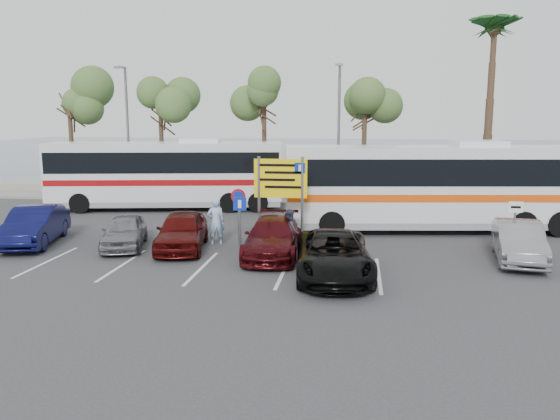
# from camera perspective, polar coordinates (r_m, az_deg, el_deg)

# --- Properties ---
(ground) EXTENTS (120.00, 120.00, 0.00)m
(ground) POSITION_cam_1_polar(r_m,az_deg,el_deg) (20.01, -4.07, -5.40)
(ground) COLOR #323134
(ground) RESTS_ON ground
(kerb_strip) EXTENTS (44.00, 2.40, 0.15)m
(kerb_strip) POSITION_cam_1_polar(r_m,az_deg,el_deg) (33.52, 0.90, 0.98)
(kerb_strip) COLOR gray
(kerb_strip) RESTS_ON ground
(seawall) EXTENTS (48.00, 0.80, 0.60)m
(seawall) POSITION_cam_1_polar(r_m,az_deg,el_deg) (35.45, 1.30, 1.84)
(seawall) COLOR gray
(seawall) RESTS_ON ground
(sea) EXTENTS (140.00, 140.00, 0.00)m
(sea) POSITION_cam_1_polar(r_m,az_deg,el_deg) (79.15, 5.03, 6.05)
(sea) COLOR #3D5562
(sea) RESTS_ON ground
(tree_far_left) EXTENTS (3.20, 3.20, 7.60)m
(tree_far_left) POSITION_cam_1_polar(r_m,az_deg,el_deg) (37.52, -21.22, 10.86)
(tree_far_left) COLOR #382619
(tree_far_left) RESTS_ON kerb_strip
(tree_left) EXTENTS (3.20, 3.20, 7.20)m
(tree_left) POSITION_cam_1_polar(r_m,az_deg,el_deg) (35.02, -12.41, 10.88)
(tree_left) COLOR #382619
(tree_left) RESTS_ON kerb_strip
(tree_mid) EXTENTS (3.20, 3.20, 8.00)m
(tree_mid) POSITION_cam_1_polar(r_m,az_deg,el_deg) (33.36, -1.68, 12.27)
(tree_mid) COLOR #382619
(tree_mid) RESTS_ON kerb_strip
(tree_right) EXTENTS (3.20, 3.20, 7.40)m
(tree_right) POSITION_cam_1_polar(r_m,az_deg,el_deg) (32.88, 8.90, 11.35)
(tree_right) COLOR #382619
(tree_right) RESTS_ON kerb_strip
(palm_tree) EXTENTS (4.80, 4.80, 11.20)m
(palm_tree) POSITION_cam_1_polar(r_m,az_deg,el_deg) (34.01, 21.50, 17.01)
(palm_tree) COLOR #382619
(palm_tree) RESTS_ON kerb_strip
(street_lamp_left) EXTENTS (0.45, 1.15, 8.01)m
(street_lamp_left) POSITION_cam_1_polar(r_m,az_deg,el_deg) (35.32, -15.68, 8.45)
(street_lamp_left) COLOR slate
(street_lamp_left) RESTS_ON kerb_strip
(street_lamp_right) EXTENTS (0.45, 1.15, 8.01)m
(street_lamp_right) POSITION_cam_1_polar(r_m,az_deg,el_deg) (32.41, 6.15, 8.66)
(street_lamp_right) COLOR slate
(street_lamp_right) RESTS_ON kerb_strip
(direction_sign) EXTENTS (2.20, 0.12, 3.60)m
(direction_sign) POSITION_cam_1_polar(r_m,az_deg,el_deg) (22.46, 0.07, 2.63)
(direction_sign) COLOR slate
(direction_sign) RESTS_ON ground
(sign_no_stop) EXTENTS (0.60, 0.08, 2.35)m
(sign_no_stop) POSITION_cam_1_polar(r_m,az_deg,el_deg) (22.07, -4.35, 0.23)
(sign_no_stop) COLOR slate
(sign_no_stop) RESTS_ON ground
(sign_parking) EXTENTS (0.50, 0.07, 2.25)m
(sign_parking) POSITION_cam_1_polar(r_m,az_deg,el_deg) (20.47, -4.20, -0.83)
(sign_parking) COLOR slate
(sign_parking) RESTS_ON ground
(sign_taxi) EXTENTS (0.50, 0.07, 2.20)m
(sign_taxi) POSITION_cam_1_polar(r_m,az_deg,el_deg) (21.50, 23.29, -1.23)
(sign_taxi) COLOR slate
(sign_taxi) RESTS_ON ground
(lane_markings) EXTENTS (12.02, 4.20, 0.01)m
(lane_markings) POSITION_cam_1_polar(r_m,az_deg,el_deg) (19.34, -8.01, -6.00)
(lane_markings) COLOR silver
(lane_markings) RESTS_ON ground
(coach_bus_left) EXTENTS (13.14, 4.90, 4.01)m
(coach_bus_left) POSITION_cam_1_polar(r_m,az_deg,el_deg) (31.40, -11.77, 3.46)
(coach_bus_left) COLOR silver
(coach_bus_left) RESTS_ON ground
(coach_bus_right) EXTENTS (13.55, 4.61, 4.14)m
(coach_bus_right) POSITION_cam_1_polar(r_m,az_deg,el_deg) (25.82, 15.55, 2.08)
(coach_bus_right) COLOR silver
(coach_bus_right) RESTS_ON ground
(car_silver_a) EXTENTS (2.55, 4.15, 1.32)m
(car_silver_a) POSITION_cam_1_polar(r_m,az_deg,el_deg) (22.81, -15.95, -2.15)
(car_silver_a) COLOR slate
(car_silver_a) RESTS_ON ground
(car_blue) EXTENTS (2.72, 4.97, 1.55)m
(car_blue) POSITION_cam_1_polar(r_m,az_deg,el_deg) (24.61, -24.28, -1.51)
(car_blue) COLOR #0E1042
(car_blue) RESTS_ON ground
(car_maroon) EXTENTS (2.20, 4.95, 1.41)m
(car_maroon) POSITION_cam_1_polar(r_m,az_deg,el_deg) (20.64, -0.78, -2.88)
(car_maroon) COLOR #430B0F
(car_maroon) RESTS_ON ground
(car_red) EXTENTS (2.51, 4.67, 1.51)m
(car_red) POSITION_cam_1_polar(r_m,az_deg,el_deg) (21.94, -10.22, -2.14)
(car_red) COLOR #4C0B0A
(car_red) RESTS_ON ground
(suv_black) EXTENTS (2.90, 5.44, 1.45)m
(suv_black) POSITION_cam_1_polar(r_m,az_deg,el_deg) (18.09, 5.62, -4.70)
(suv_black) COLOR black
(suv_black) RESTS_ON ground
(car_silver_b) EXTENTS (2.16, 4.59, 1.45)m
(car_silver_b) POSITION_cam_1_polar(r_m,az_deg,el_deg) (21.69, 23.67, -3.04)
(car_silver_b) COLOR gray
(car_silver_b) RESTS_ON ground
(pedestrian_near) EXTENTS (0.82, 0.67, 1.94)m
(pedestrian_near) POSITION_cam_1_polar(r_m,az_deg,el_deg) (22.46, -6.72, -1.21)
(pedestrian_near) COLOR #97B9DC
(pedestrian_near) RESTS_ON ground
(pedestrian_far) EXTENTS (0.83, 0.97, 1.72)m
(pedestrian_far) POSITION_cam_1_polar(r_m,az_deg,el_deg) (21.05, 1.08, -2.20)
(pedestrian_far) COLOR #373A53
(pedestrian_far) RESTS_ON ground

